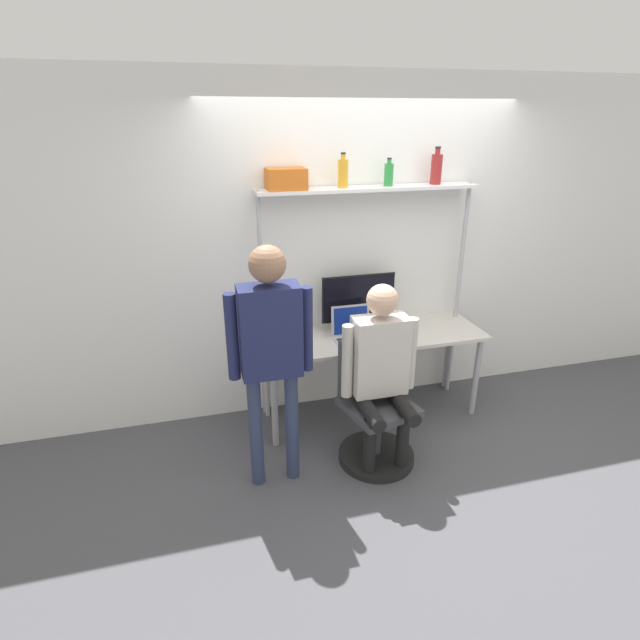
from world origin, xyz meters
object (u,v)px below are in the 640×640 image
monitor (358,301)px  bottle_amber (343,173)px  cell_phone (382,335)px  office_chair (374,424)px  person_seated (381,364)px  bottle_red (436,168)px  laptop (352,330)px  bottle_green (389,174)px  storage_box (286,179)px  person_standing (270,340)px

monitor → bottle_amber: bottle_amber is taller
monitor → cell_phone: 0.34m
office_chair → person_seated: (0.01, -0.05, 0.52)m
monitor → bottle_red: (0.62, 0.04, 1.02)m
monitor → laptop: size_ratio=1.94×
bottle_green → storage_box: bottle_green is taller
monitor → cell_phone: (0.15, -0.19, -0.24)m
bottle_amber → monitor: bearing=-17.3°
person_seated → laptop: bearing=90.9°
monitor → person_seated: person_seated is taller
bottle_amber → bottle_green: 0.36m
bottle_amber → person_seated: bearing=-86.6°
laptop → person_standing: bearing=-141.0°
cell_phone → person_standing: (-1.00, -0.58, 0.34)m
cell_phone → bottle_red: bearing=25.9°
person_standing → bottle_red: (1.47, 0.81, 0.92)m
cell_phone → bottle_amber: 1.30m
person_standing → bottle_green: 1.61m
office_chair → bottle_green: 1.87m
cell_phone → bottle_amber: bottle_amber is taller
bottle_amber → office_chair: bearing=-87.1°
monitor → bottle_red: 1.19m
office_chair → bottle_red: bottle_red is taller
office_chair → bottle_amber: bottle_amber is taller
laptop → office_chair: (0.00, -0.55, -0.52)m
person_seated → bottle_amber: (-0.05, 0.80, 1.18)m
laptop → bottle_amber: bottle_amber is taller
person_standing → storage_box: size_ratio=5.99×
person_standing → laptop: bearing=39.0°
monitor → bottle_green: 1.01m
cell_phone → office_chair: size_ratio=0.16×
monitor → laptop: bearing=-122.0°
office_chair → cell_phone: bearing=64.8°
person_seated → bottle_amber: 1.43m
laptop → office_chair: laptop is taller
office_chair → storage_box: size_ratio=3.30×
person_standing → cell_phone: bearing=30.2°
laptop → bottle_red: 1.41m
monitor → laptop: monitor is taller
laptop → office_chair: 0.76m
monitor → cell_phone: monitor is taller
person_seated → monitor: bearing=83.3°
bottle_red → storage_box: bearing=180.0°
office_chair → bottle_red: (0.72, 0.75, 1.71)m
storage_box → bottle_amber: bearing=0.0°
monitor → storage_box: (-0.57, 0.04, 0.97)m
person_standing → bottle_red: bottle_red is taller
person_standing → bottle_amber: bottle_amber is taller
person_seated → bottle_red: size_ratio=4.89×
monitor → person_standing: size_ratio=0.36×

